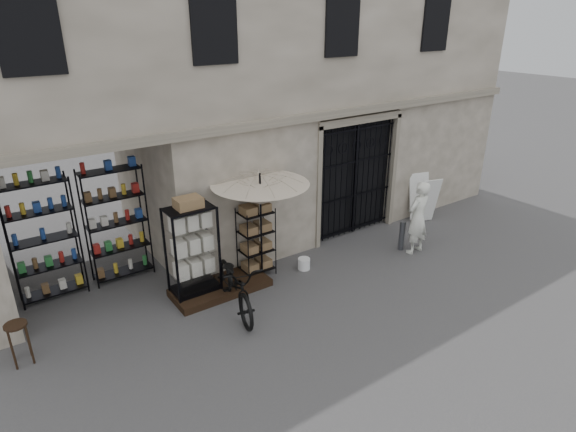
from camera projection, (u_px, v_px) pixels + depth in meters
ground at (357, 288)px, 10.09m from camera, size 80.00×80.00×0.00m
main_building at (253, 51)px, 11.36m from camera, size 14.00×4.00×9.00m
shop_recess at (89, 228)px, 9.24m from camera, size 3.00×1.70×3.00m
shop_shelving at (82, 232)px, 9.69m from camera, size 2.70×0.50×2.50m
iron_gate at (351, 177)px, 12.14m from camera, size 2.50×0.21×3.00m
step_platform at (221, 287)px, 9.96m from camera, size 2.00×0.90×0.15m
display_cabinet at (193, 254)px, 9.43m from camera, size 0.90×0.56×1.94m
wire_rack at (256, 243)px, 10.34m from camera, size 0.82×0.71×1.56m
market_umbrella at (260, 188)px, 9.69m from camera, size 1.98×2.01×2.86m
white_bucket at (304, 264)px, 10.79m from camera, size 0.28×0.28×0.26m
bicycle at (237, 308)px, 9.39m from camera, size 0.95×1.23×2.09m
wooden_stool at (20, 342)px, 7.79m from camera, size 0.36×0.36×0.75m
steel_bollard at (402, 236)px, 11.60m from camera, size 0.18×0.18×0.74m
shopkeeper at (414, 251)px, 11.63m from camera, size 0.84×1.84×0.43m
easel_sign at (423, 199)px, 13.11m from camera, size 0.77×0.83×1.27m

